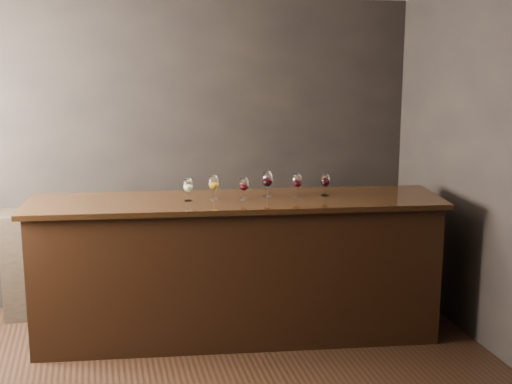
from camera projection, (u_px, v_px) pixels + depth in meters
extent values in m
cube|color=black|center=(149.00, 153.00, 6.60)|extent=(5.00, 0.02, 2.80)
cube|color=black|center=(260.00, 362.00, 2.31)|extent=(5.00, 0.02, 2.80)
cube|color=black|center=(236.00, 271.00, 5.84)|extent=(3.29, 1.07, 1.13)
cube|color=black|center=(236.00, 202.00, 5.72)|extent=(3.40, 1.15, 0.04)
cube|color=black|center=(152.00, 256.00, 6.58)|extent=(2.62, 0.40, 0.94)
cylinder|color=white|center=(188.00, 201.00, 5.66)|extent=(0.06, 0.06, 0.00)
cylinder|color=white|center=(188.00, 196.00, 5.65)|extent=(0.01, 0.01, 0.07)
ellipsoid|color=white|center=(188.00, 185.00, 5.63)|extent=(0.08, 0.08, 0.11)
cylinder|color=white|center=(188.00, 179.00, 5.62)|extent=(0.06, 0.06, 0.01)
ellipsoid|color=#C2C572|center=(188.00, 187.00, 5.63)|extent=(0.06, 0.06, 0.05)
cylinder|color=white|center=(214.00, 199.00, 5.71)|extent=(0.07, 0.07, 0.00)
cylinder|color=white|center=(214.00, 194.00, 5.70)|extent=(0.01, 0.01, 0.07)
ellipsoid|color=white|center=(214.00, 183.00, 5.68)|extent=(0.08, 0.08, 0.12)
cylinder|color=white|center=(213.00, 176.00, 5.67)|extent=(0.06, 0.06, 0.01)
ellipsoid|color=#BF7A0E|center=(214.00, 185.00, 5.68)|extent=(0.07, 0.07, 0.05)
cylinder|color=white|center=(244.00, 199.00, 5.70)|extent=(0.06, 0.06, 0.00)
cylinder|color=white|center=(244.00, 195.00, 5.70)|extent=(0.01, 0.01, 0.07)
ellipsoid|color=white|center=(244.00, 184.00, 5.68)|extent=(0.07, 0.07, 0.11)
cylinder|color=white|center=(244.00, 179.00, 5.67)|extent=(0.06, 0.06, 0.01)
ellipsoid|color=black|center=(244.00, 187.00, 5.68)|extent=(0.06, 0.06, 0.05)
cylinder|color=white|center=(267.00, 196.00, 5.81)|extent=(0.07, 0.07, 0.00)
cylinder|color=white|center=(267.00, 191.00, 5.80)|extent=(0.01, 0.01, 0.08)
ellipsoid|color=white|center=(267.00, 179.00, 5.78)|extent=(0.09, 0.09, 0.12)
cylinder|color=white|center=(267.00, 172.00, 5.77)|extent=(0.06, 0.06, 0.01)
ellipsoid|color=black|center=(267.00, 182.00, 5.79)|extent=(0.07, 0.07, 0.06)
cylinder|color=white|center=(297.00, 196.00, 5.81)|extent=(0.07, 0.07, 0.00)
cylinder|color=white|center=(297.00, 192.00, 5.80)|extent=(0.01, 0.01, 0.07)
ellipsoid|color=white|center=(297.00, 181.00, 5.78)|extent=(0.08, 0.08, 0.11)
cylinder|color=white|center=(297.00, 175.00, 5.77)|extent=(0.06, 0.06, 0.01)
ellipsoid|color=black|center=(297.00, 183.00, 5.78)|extent=(0.06, 0.06, 0.05)
cylinder|color=white|center=(325.00, 195.00, 5.85)|extent=(0.07, 0.07, 0.00)
cylinder|color=white|center=(325.00, 191.00, 5.84)|extent=(0.01, 0.01, 0.07)
ellipsoid|color=white|center=(325.00, 180.00, 5.83)|extent=(0.08, 0.08, 0.11)
cylinder|color=white|center=(325.00, 174.00, 5.82)|extent=(0.06, 0.06, 0.01)
ellipsoid|color=black|center=(325.00, 182.00, 5.83)|extent=(0.06, 0.06, 0.05)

